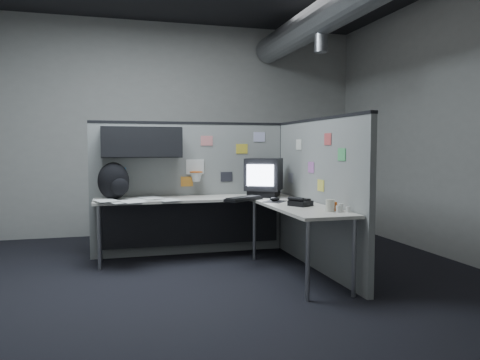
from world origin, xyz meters
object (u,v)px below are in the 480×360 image
object	(u,v)px
desk	(221,210)
backpack	(114,182)
monitor	(264,177)
keyboard	(244,199)
phone	(300,202)

from	to	relation	value
desk	backpack	xyz separation A→B (m)	(-1.16, 0.29, 0.32)
backpack	monitor	bearing A→B (deg)	-12.04
desk	keyboard	xyz separation A→B (m)	(0.22, -0.17, 0.14)
monitor	keyboard	size ratio (longest dim) A/B	1.12
desk	keyboard	size ratio (longest dim) A/B	4.73
backpack	keyboard	bearing A→B (deg)	-27.17
desk	phone	bearing A→B (deg)	-50.60
monitor	phone	distance (m)	0.99
monitor	keyboard	bearing A→B (deg)	-149.68
phone	backpack	world-z (taller)	backpack
desk	backpack	world-z (taller)	backpack
phone	monitor	bearing A→B (deg)	73.37
backpack	phone	bearing A→B (deg)	-39.56
keyboard	phone	xyz separation A→B (m)	(0.42, -0.61, 0.01)
desk	backpack	distance (m)	1.24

